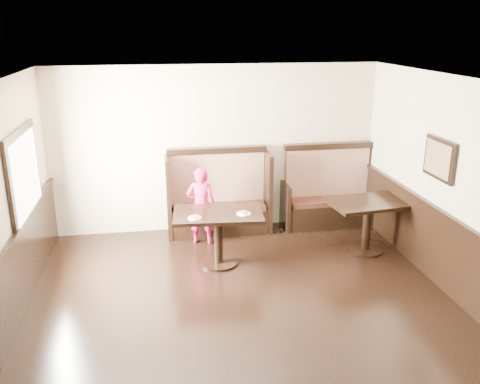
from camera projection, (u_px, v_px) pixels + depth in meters
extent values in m
plane|color=black|center=(256.00, 341.00, 5.72)|extent=(7.00, 7.00, 0.00)
plane|color=#C3AF8D|center=(216.00, 149.00, 8.56)|extent=(5.50, 0.00, 5.50)
plane|color=white|center=(259.00, 90.00, 4.85)|extent=(7.00, 7.00, 0.00)
cube|color=black|center=(24.00, 174.00, 6.59)|extent=(0.05, 1.50, 1.20)
cube|color=white|center=(26.00, 174.00, 6.59)|extent=(0.01, 1.30, 1.00)
cube|color=black|center=(439.00, 159.00, 6.75)|extent=(0.04, 0.70, 0.55)
cube|color=olive|center=(438.00, 159.00, 6.74)|extent=(0.01, 0.60, 0.45)
cube|color=black|center=(219.00, 221.00, 8.67)|extent=(1.60, 0.50, 0.42)
cube|color=#361911|center=(219.00, 207.00, 8.60)|extent=(1.54, 0.46, 0.09)
cube|color=#4D0F19|center=(217.00, 179.00, 8.65)|extent=(1.60, 0.12, 0.92)
cube|color=black|center=(217.00, 150.00, 8.50)|extent=(1.68, 0.16, 0.10)
cube|color=black|center=(168.00, 196.00, 8.49)|extent=(0.07, 0.72, 1.36)
cube|color=black|center=(266.00, 190.00, 8.75)|extent=(0.07, 0.72, 1.36)
cube|color=black|center=(328.00, 214.00, 8.98)|extent=(1.50, 0.50, 0.42)
cube|color=#361911|center=(329.00, 201.00, 8.91)|extent=(1.44, 0.46, 0.09)
cube|color=#4D0F19|center=(327.00, 173.00, 8.96)|extent=(1.50, 0.12, 0.92)
cube|color=black|center=(328.00, 146.00, 8.81)|extent=(1.58, 0.16, 0.10)
cube|color=black|center=(284.00, 205.00, 8.89)|extent=(0.07, 0.72, 0.80)
cube|color=black|center=(369.00, 200.00, 9.14)|extent=(0.07, 0.72, 0.80)
cube|color=black|center=(218.00, 214.00, 7.34)|extent=(1.35, 0.91, 0.05)
cylinder|color=black|center=(218.00, 240.00, 7.47)|extent=(0.13, 0.13, 0.75)
cylinder|color=black|center=(219.00, 263.00, 7.58)|extent=(0.56, 0.56, 0.03)
cube|color=black|center=(368.00, 203.00, 7.78)|extent=(1.28, 0.92, 0.05)
cylinder|color=black|center=(366.00, 228.00, 7.91)|extent=(0.13, 0.13, 0.76)
cylinder|color=black|center=(365.00, 250.00, 8.02)|extent=(0.56, 0.56, 0.03)
imported|color=#C21447|center=(201.00, 206.00, 8.13)|extent=(0.52, 0.39, 1.28)
cylinder|color=white|center=(195.00, 218.00, 7.11)|extent=(0.19, 0.19, 0.01)
cylinder|color=tan|center=(195.00, 217.00, 7.11)|extent=(0.12, 0.12, 0.02)
cylinder|color=#EABA54|center=(195.00, 216.00, 7.11)|extent=(0.10, 0.10, 0.01)
cylinder|color=white|center=(244.00, 213.00, 7.27)|extent=(0.20, 0.20, 0.01)
cylinder|color=tan|center=(244.00, 213.00, 7.27)|extent=(0.13, 0.13, 0.02)
cylinder|color=#EABA54|center=(244.00, 212.00, 7.27)|extent=(0.11, 0.11, 0.01)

